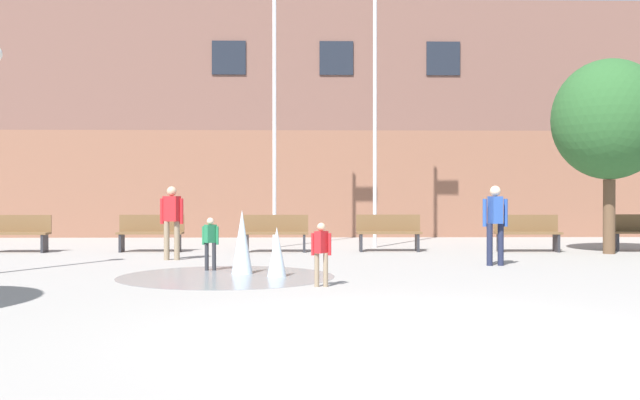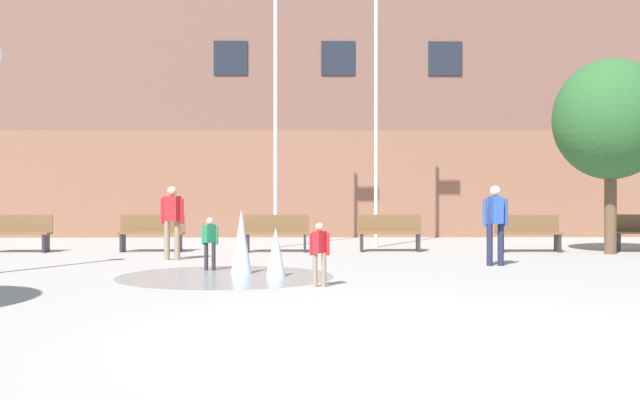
# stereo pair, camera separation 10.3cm
# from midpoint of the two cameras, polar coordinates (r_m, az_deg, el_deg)

# --- Properties ---
(ground_plane) EXTENTS (100.00, 100.00, 0.00)m
(ground_plane) POSITION_cam_midpoint_polar(r_m,az_deg,el_deg) (7.81, 6.63, -10.10)
(ground_plane) COLOR gray
(library_building) EXTENTS (36.00, 6.05, 7.78)m
(library_building) POSITION_cam_midpoint_polar(r_m,az_deg,el_deg) (27.55, 1.25, 5.61)
(library_building) COLOR brown
(library_building) RESTS_ON ground
(splash_fountain) EXTENTS (3.75, 3.75, 1.14)m
(splash_fountain) POSITION_cam_midpoint_polar(r_m,az_deg,el_deg) (13.18, -5.49, -4.16)
(splash_fountain) COLOR gray
(splash_fountain) RESTS_ON ground
(park_bench_far_left) EXTENTS (1.60, 0.44, 0.91)m
(park_bench_far_left) POSITION_cam_midpoint_polar(r_m,az_deg,el_deg) (19.71, -21.88, -2.32)
(park_bench_far_left) COLOR #28282D
(park_bench_far_left) RESTS_ON ground
(park_bench_left_of_flagpoles) EXTENTS (1.60, 0.44, 0.91)m
(park_bench_left_of_flagpoles) POSITION_cam_midpoint_polar(r_m,az_deg,el_deg) (18.92, -12.54, -2.41)
(park_bench_left_of_flagpoles) COLOR #28282D
(park_bench_left_of_flagpoles) RESTS_ON ground
(park_bench_under_left_flagpole) EXTENTS (1.60, 0.44, 0.91)m
(park_bench_under_left_flagpole) POSITION_cam_midpoint_polar(r_m,az_deg,el_deg) (18.41, -3.18, -2.48)
(park_bench_under_left_flagpole) COLOR #28282D
(park_bench_under_left_flagpole) RESTS_ON ground
(park_bench_center) EXTENTS (1.60, 0.44, 0.91)m
(park_bench_center) POSITION_cam_midpoint_polar(r_m,az_deg,el_deg) (18.64, 5.48, -2.45)
(park_bench_center) COLOR #28282D
(park_bench_center) RESTS_ON ground
(park_bench_under_right_flagpole) EXTENTS (1.60, 0.44, 0.91)m
(park_bench_under_right_flagpole) POSITION_cam_midpoint_polar(r_m,az_deg,el_deg) (19.11, 15.75, -2.39)
(park_bench_under_right_flagpole) COLOR #28282D
(park_bench_under_right_flagpole) RESTS_ON ground
(child_running) EXTENTS (0.31, 0.23, 0.99)m
(child_running) POSITION_cam_midpoint_polar(r_m,az_deg,el_deg) (14.08, -8.18, -3.00)
(child_running) COLOR #28282D
(child_running) RESTS_ON ground
(adult_in_red) EXTENTS (0.50, 0.33, 1.59)m
(adult_in_red) POSITION_cam_midpoint_polar(r_m,az_deg,el_deg) (16.43, -11.03, -1.26)
(adult_in_red) COLOR #89755B
(adult_in_red) RESTS_ON ground
(adult_watching) EXTENTS (0.50, 0.36, 1.59)m
(adult_watching) POSITION_cam_midpoint_polar(r_m,az_deg,el_deg) (15.25, 13.39, -1.40)
(adult_watching) COLOR #1E233D
(adult_watching) RESTS_ON ground
(child_with_pink_shirt) EXTENTS (0.31, 0.24, 0.99)m
(child_with_pink_shirt) POSITION_cam_midpoint_polar(r_m,az_deg,el_deg) (11.52, 0.22, -3.77)
(child_with_pink_shirt) COLOR #89755B
(child_with_pink_shirt) RESTS_ON ground
(flagpole_left) EXTENTS (0.80, 0.10, 8.45)m
(flagpole_left) POSITION_cam_midpoint_polar(r_m,az_deg,el_deg) (20.11, -3.18, 9.18)
(flagpole_left) COLOR silver
(flagpole_left) RESTS_ON ground
(flagpole_right) EXTENTS (0.80, 0.10, 8.67)m
(flagpole_right) POSITION_cam_midpoint_polar(r_m,az_deg,el_deg) (20.20, 4.52, 9.46)
(flagpole_right) COLOR silver
(flagpole_right) RESTS_ON ground
(street_tree_near_building) EXTENTS (2.70, 2.70, 4.64)m
(street_tree_near_building) POSITION_cam_midpoint_polar(r_m,az_deg,el_deg) (19.15, 21.42, 5.72)
(street_tree_near_building) COLOR brown
(street_tree_near_building) RESTS_ON ground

